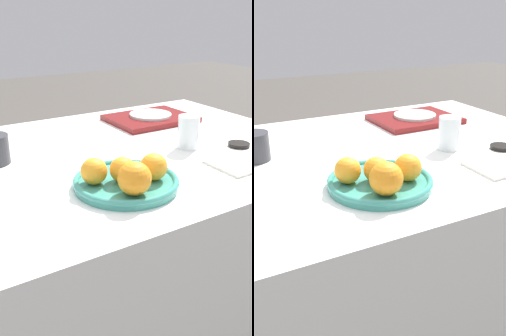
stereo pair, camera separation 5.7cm
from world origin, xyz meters
The scene contains 12 objects.
ground_plane centered at (0.00, 0.00, 0.00)m, with size 12.00×12.00×0.00m, color #4C4742.
table centered at (0.00, 0.00, 0.37)m, with size 1.24×0.92×0.74m.
fruit_platter centered at (-0.13, -0.24, 0.75)m, with size 0.26×0.26×0.03m.
orange_0 centered at (-0.07, -0.27, 0.79)m, with size 0.07×0.07×0.07m.
orange_1 centered at (-0.14, -0.24, 0.79)m, with size 0.06×0.06×0.06m.
orange_2 centered at (-0.16, -0.31, 0.80)m, with size 0.08×0.08×0.08m.
orange_3 centered at (-0.21, -0.21, 0.79)m, with size 0.06×0.06×0.06m.
water_glass centered at (0.18, -0.09, 0.79)m, with size 0.07×0.07×0.10m.
serving_tray centered at (0.26, 0.23, 0.75)m, with size 0.31×0.24×0.02m.
side_plate centered at (0.26, 0.23, 0.76)m, with size 0.16×0.16×0.01m.
napkin centered at (0.20, -0.28, 0.74)m, with size 0.13×0.14×0.01m.
soy_dish centered at (0.33, -0.17, 0.75)m, with size 0.07×0.07×0.01m.
Camera 1 is at (-0.59, -0.98, 1.14)m, focal length 42.00 mm.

